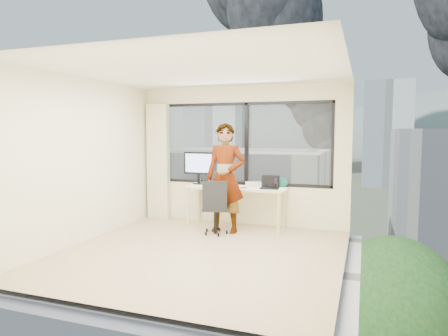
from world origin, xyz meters
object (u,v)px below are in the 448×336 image
at_px(chair, 215,206).
at_px(person, 225,178).
at_px(desk, 236,207).
at_px(laptop, 270,183).
at_px(handbag, 282,182).
at_px(monitor, 199,168).
at_px(game_console, 253,184).

distance_m(chair, person, 0.53).
bearing_deg(desk, laptop, -3.95).
bearing_deg(desk, handbag, 16.06).
bearing_deg(handbag, desk, -167.08).
relative_size(chair, monitor, 1.53).
distance_m(person, monitor, 0.91).
bearing_deg(desk, person, -100.54).
bearing_deg(game_console, desk, -153.13).
relative_size(desk, laptop, 5.26).
relative_size(chair, person, 0.50).
xyz_separation_m(monitor, laptop, (1.44, -0.19, -0.21)).
relative_size(chair, game_console, 3.26).
bearing_deg(person, desk, 78.74).
bearing_deg(handbag, chair, -143.21).
bearing_deg(laptop, chair, -151.05).
bearing_deg(game_console, chair, -134.07).
height_order(person, game_console, person).
relative_size(person, game_console, 6.49).
distance_m(chair, handbag, 1.33).
bearing_deg(laptop, desk, 171.26).
xyz_separation_m(game_console, handbag, (0.54, -0.01, 0.05)).
xyz_separation_m(person, handbag, (0.87, 0.62, -0.11)).
bearing_deg(monitor, laptop, -4.29).
xyz_separation_m(person, game_console, (0.33, 0.63, -0.17)).
distance_m(person, handbag, 1.07).
height_order(chair, game_console, chair).
distance_m(game_console, handbag, 0.54).
distance_m(desk, handbag, 0.95).
height_order(monitor, game_console, monitor).
xyz_separation_m(chair, laptop, (0.82, 0.55, 0.38)).
relative_size(laptop, handbag, 1.47).
xyz_separation_m(chair, person, (0.11, 0.21, 0.47)).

